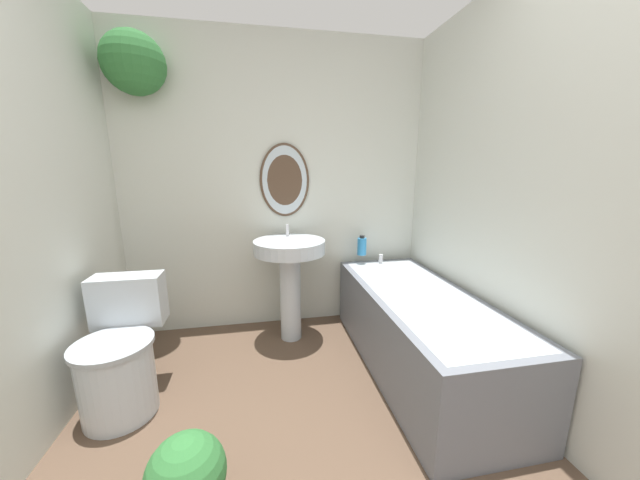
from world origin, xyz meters
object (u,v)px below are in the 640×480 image
pedestal_sink (290,266)px  shampoo_bottle (362,246)px  toilet (121,357)px  bathtub (418,329)px

pedestal_sink → shampoo_bottle: pedestal_sink is taller
toilet → shampoo_bottle: shampoo_bottle is taller
bathtub → shampoo_bottle: 0.87m
toilet → bathtub: toilet is taller
shampoo_bottle → toilet: bearing=-154.9°
toilet → shampoo_bottle: (1.67, 0.78, 0.39)m
toilet → shampoo_bottle: bearing=25.1°
bathtub → toilet: bearing=-179.0°
pedestal_sink → bathtub: bearing=-34.3°
toilet → shampoo_bottle: size_ratio=4.20×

